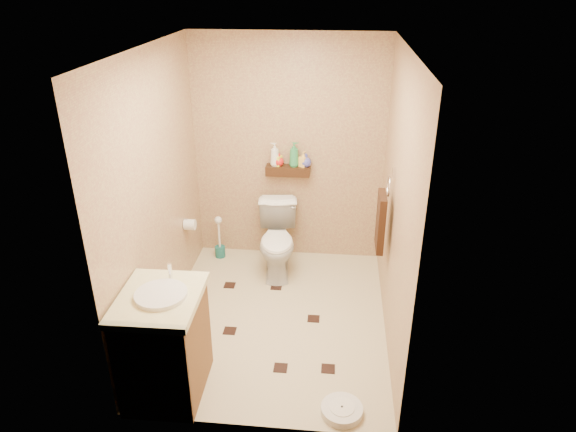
# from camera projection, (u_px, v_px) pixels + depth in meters

# --- Properties ---
(ground) EXTENTS (2.50, 2.50, 0.00)m
(ground) POSITION_uv_depth(u_px,v_px,m) (275.00, 318.00, 4.75)
(ground) COLOR #C6B791
(ground) RESTS_ON ground
(wall_back) EXTENTS (2.00, 0.04, 2.40)m
(wall_back) POSITION_uv_depth(u_px,v_px,m) (289.00, 152.00, 5.35)
(wall_back) COLOR tan
(wall_back) RESTS_ON ground
(wall_front) EXTENTS (2.00, 0.04, 2.40)m
(wall_front) POSITION_uv_depth(u_px,v_px,m) (248.00, 283.00, 3.11)
(wall_front) COLOR tan
(wall_front) RESTS_ON ground
(wall_left) EXTENTS (0.04, 2.50, 2.40)m
(wall_left) POSITION_uv_depth(u_px,v_px,m) (156.00, 195.00, 4.32)
(wall_left) COLOR tan
(wall_left) RESTS_ON ground
(wall_right) EXTENTS (0.04, 2.50, 2.40)m
(wall_right) POSITION_uv_depth(u_px,v_px,m) (397.00, 205.00, 4.14)
(wall_right) COLOR tan
(wall_right) RESTS_ON ground
(ceiling) EXTENTS (2.00, 2.50, 0.02)m
(ceiling) POSITION_uv_depth(u_px,v_px,m) (272.00, 48.00, 3.71)
(ceiling) COLOR silver
(ceiling) RESTS_ON wall_back
(wall_shelf) EXTENTS (0.46, 0.14, 0.10)m
(wall_shelf) POSITION_uv_depth(u_px,v_px,m) (288.00, 171.00, 5.35)
(wall_shelf) COLOR #391C0F
(wall_shelf) RESTS_ON wall_back
(floor_accents) EXTENTS (1.15, 1.27, 0.01)m
(floor_accents) POSITION_uv_depth(u_px,v_px,m) (275.00, 323.00, 4.68)
(floor_accents) COLOR black
(floor_accents) RESTS_ON ground
(toilet) EXTENTS (0.49, 0.76, 0.73)m
(toilet) POSITION_uv_depth(u_px,v_px,m) (278.00, 241.00, 5.34)
(toilet) COLOR white
(toilet) RESTS_ON ground
(vanity) EXTENTS (0.58, 0.70, 0.98)m
(vanity) POSITION_uv_depth(u_px,v_px,m) (165.00, 343.00, 3.77)
(vanity) COLOR brown
(vanity) RESTS_ON ground
(bathroom_scale) EXTENTS (0.37, 0.37, 0.06)m
(bathroom_scale) POSITION_uv_depth(u_px,v_px,m) (342.00, 410.00, 3.72)
(bathroom_scale) COLOR white
(bathroom_scale) RESTS_ON ground
(toilet_brush) EXTENTS (0.11, 0.11, 0.50)m
(toilet_brush) POSITION_uv_depth(u_px,v_px,m) (220.00, 243.00, 5.70)
(toilet_brush) COLOR #175F5C
(toilet_brush) RESTS_ON ground
(towel_ring) EXTENTS (0.12, 0.30, 0.76)m
(towel_ring) POSITION_uv_depth(u_px,v_px,m) (381.00, 219.00, 4.48)
(towel_ring) COLOR silver
(towel_ring) RESTS_ON wall_right
(toilet_paper) EXTENTS (0.12, 0.11, 0.12)m
(toilet_paper) POSITION_uv_depth(u_px,v_px,m) (190.00, 225.00, 5.15)
(toilet_paper) COLOR white
(toilet_paper) RESTS_ON wall_left
(bottle_a) EXTENTS (0.10, 0.10, 0.25)m
(bottle_a) POSITION_uv_depth(u_px,v_px,m) (275.00, 154.00, 5.29)
(bottle_a) COLOR silver
(bottle_a) RESTS_ON wall_shelf
(bottle_b) EXTENTS (0.10, 0.10, 0.16)m
(bottle_b) POSITION_uv_depth(u_px,v_px,m) (278.00, 158.00, 5.31)
(bottle_b) COLOR #FFFC35
(bottle_b) RESTS_ON wall_shelf
(bottle_c) EXTENTS (0.13, 0.13, 0.13)m
(bottle_c) POSITION_uv_depth(u_px,v_px,m) (279.00, 160.00, 5.31)
(bottle_c) COLOR red
(bottle_c) RESTS_ON wall_shelf
(bottle_d) EXTENTS (0.11, 0.11, 0.26)m
(bottle_d) POSITION_uv_depth(u_px,v_px,m) (294.00, 154.00, 5.27)
(bottle_d) COLOR #2B834B
(bottle_d) RESTS_ON wall_shelf
(bottle_e) EXTENTS (0.10, 0.10, 0.16)m
(bottle_e) POSITION_uv_depth(u_px,v_px,m) (303.00, 159.00, 5.28)
(bottle_e) COLOR #FAC353
(bottle_e) RESTS_ON wall_shelf
(bottle_f) EXTENTS (0.13, 0.13, 0.14)m
(bottle_f) POSITION_uv_depth(u_px,v_px,m) (306.00, 160.00, 5.29)
(bottle_f) COLOR #4246A6
(bottle_f) RESTS_ON wall_shelf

